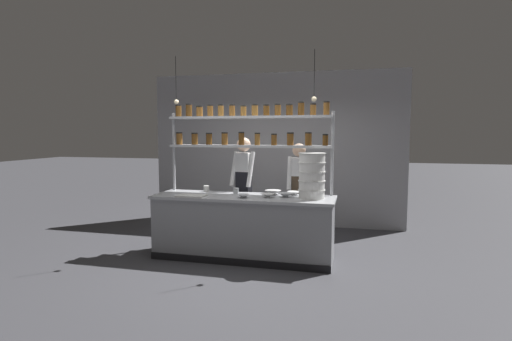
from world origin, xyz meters
name	(u,v)px	position (x,y,z in m)	size (l,w,h in m)	color
ground_plane	(243,258)	(0.00, 0.00, 0.00)	(40.00, 40.00, 0.00)	#3D3D42
back_wall	(275,149)	(0.00, 2.30, 1.50)	(5.04, 0.12, 3.00)	#939399
prep_counter	(243,227)	(0.00, 0.00, 0.46)	(2.64, 0.76, 0.92)	gray
spice_shelf_unit	(248,133)	(-0.01, 0.33, 1.83)	(2.52, 0.28, 2.28)	#ADAFB5
chef_left	(244,183)	(-0.16, 0.61, 1.02)	(0.39, 0.32, 1.75)	black
chef_center	(299,188)	(0.70, 0.78, 0.96)	(0.37, 0.30, 1.66)	black
container_stack	(312,176)	(0.98, 0.02, 1.24)	(0.38, 0.38, 0.64)	white
cutting_board	(192,196)	(-0.70, -0.25, 0.93)	(0.40, 0.26, 0.02)	silver
prep_bowl_near_left	(273,193)	(0.40, 0.21, 0.95)	(0.24, 0.24, 0.07)	white
prep_bowl_center_front	(285,195)	(0.61, 0.03, 0.95)	(0.22, 0.22, 0.06)	silver
prep_bowl_center_back	(267,196)	(0.37, -0.05, 0.95)	(0.20, 0.20, 0.05)	white
prep_bowl_near_right	(243,196)	(0.05, -0.17, 0.94)	(0.18, 0.18, 0.05)	silver
prep_bowl_far_left	(294,193)	(0.70, 0.26, 0.95)	(0.19, 0.19, 0.05)	white
serving_cup_front	(236,191)	(-0.15, 0.15, 0.96)	(0.08, 0.08, 0.09)	#B2B7BC
serving_cup_by_board	(206,189)	(-0.67, 0.27, 0.97)	(0.09, 0.09, 0.09)	silver
pendant_light_row	(242,98)	(-0.01, 0.00, 2.32)	(2.09, 0.07, 0.70)	black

